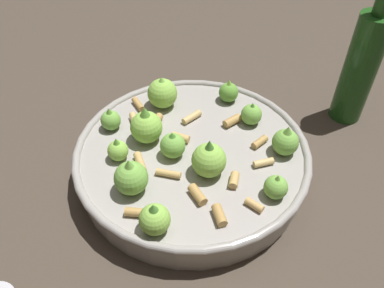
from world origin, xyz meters
The scene contains 3 objects.
ground_plane centered at (0.00, 0.00, 0.00)m, with size 2.40×2.40×0.00m, color #42382D.
cooking_pan centered at (0.00, 0.00, 0.03)m, with size 0.34×0.34×0.10m.
olive_oil_bottle centered at (0.21, -0.21, 0.10)m, with size 0.05×0.05×0.24m.
Camera 1 is at (-0.37, -0.12, 0.43)m, focal length 35.83 mm.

